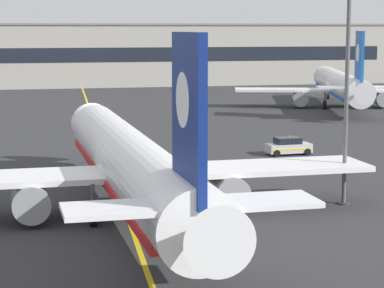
# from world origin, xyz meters

# --- Properties ---
(ground_plane) EXTENTS (400.00, 400.00, 0.00)m
(ground_plane) POSITION_xyz_m (0.00, 0.00, 0.00)
(ground_plane) COLOR #2D2D30
(taxiway_centreline) EXTENTS (12.55, 179.60, 0.01)m
(taxiway_centreline) POSITION_xyz_m (0.00, 30.00, 0.00)
(taxiway_centreline) COLOR yellow
(taxiway_centreline) RESTS_ON ground
(airliner_foreground) EXTENTS (32.04, 41.43, 11.65)m
(airliner_foreground) POSITION_xyz_m (-1.23, 8.96, 3.37)
(airliner_foreground) COLOR white
(airliner_foreground) RESTS_ON ground
(airliner_background) EXTENTS (31.48, 39.94, 11.42)m
(airliner_background) POSITION_xyz_m (39.75, 69.25, 3.30)
(airliner_background) COLOR white
(airliner_background) RESTS_ON ground
(apron_lamp_post) EXTENTS (2.24, 0.90, 14.27)m
(apron_lamp_post) POSITION_xyz_m (13.38, 9.24, 7.45)
(apron_lamp_post) COLOR #515156
(apron_lamp_post) RESTS_ON ground
(service_car_second) EXTENTS (4.30, 2.20, 1.79)m
(service_car_second) POSITION_xyz_m (17.01, 29.88, 0.77)
(service_car_second) COLOR #B7B7BC
(service_car_second) RESTS_ON ground
(safety_cone_by_nose_gear) EXTENTS (0.44, 0.44, 0.55)m
(safety_cone_by_nose_gear) POSITION_xyz_m (-0.13, 26.26, 0.26)
(safety_cone_by_nose_gear) COLOR orange
(safety_cone_by_nose_gear) RESTS_ON ground
(terminal_building) EXTENTS (118.93, 12.40, 12.69)m
(terminal_building) POSITION_xyz_m (11.84, 122.13, 6.35)
(terminal_building) COLOR #9E998E
(terminal_building) RESTS_ON ground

